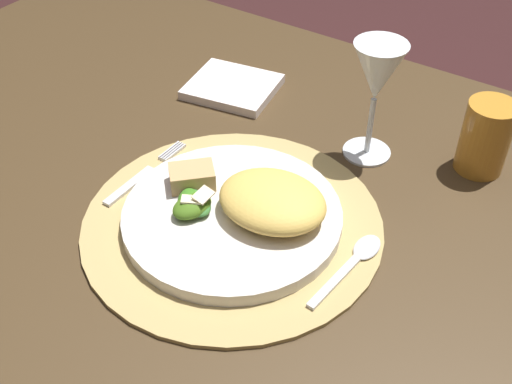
% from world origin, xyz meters
% --- Properties ---
extents(dining_table, '(1.50, 0.92, 0.70)m').
position_xyz_m(dining_table, '(0.00, 0.00, 0.60)').
color(dining_table, '#42301B').
rests_on(dining_table, ground).
extents(placemat, '(0.38, 0.38, 0.01)m').
position_xyz_m(placemat, '(0.00, -0.05, 0.71)').
color(placemat, tan).
rests_on(placemat, dining_table).
extents(dinner_plate, '(0.27, 0.27, 0.02)m').
position_xyz_m(dinner_plate, '(0.00, -0.05, 0.72)').
color(dinner_plate, silver).
rests_on(dinner_plate, placemat).
extents(pasta_serving, '(0.14, 0.12, 0.04)m').
position_xyz_m(pasta_serving, '(0.04, -0.03, 0.75)').
color(pasta_serving, '#E6BB55').
rests_on(pasta_serving, dinner_plate).
extents(salad_greens, '(0.06, 0.07, 0.03)m').
position_xyz_m(salad_greens, '(-0.04, -0.08, 0.74)').
color(salad_greens, '#456D1A').
rests_on(salad_greens, dinner_plate).
extents(bread_piece, '(0.07, 0.07, 0.03)m').
position_xyz_m(bread_piece, '(-0.07, -0.04, 0.74)').
color(bread_piece, tan).
rests_on(bread_piece, dinner_plate).
extents(fork, '(0.01, 0.16, 0.00)m').
position_xyz_m(fork, '(-0.15, -0.05, 0.71)').
color(fork, silver).
rests_on(fork, placemat).
extents(spoon, '(0.03, 0.14, 0.01)m').
position_xyz_m(spoon, '(0.16, -0.02, 0.71)').
color(spoon, silver).
rests_on(spoon, placemat).
extents(napkin, '(0.15, 0.14, 0.01)m').
position_xyz_m(napkin, '(-0.18, 0.21, 0.71)').
color(napkin, white).
rests_on(napkin, dining_table).
extents(wine_glass, '(0.07, 0.07, 0.17)m').
position_xyz_m(wine_glass, '(0.07, 0.18, 0.83)').
color(wine_glass, silver).
rests_on(wine_glass, dining_table).
extents(amber_tumbler, '(0.07, 0.07, 0.10)m').
position_xyz_m(amber_tumbler, '(0.22, 0.23, 0.76)').
color(amber_tumbler, '#C6822B').
rests_on(amber_tumbler, dining_table).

